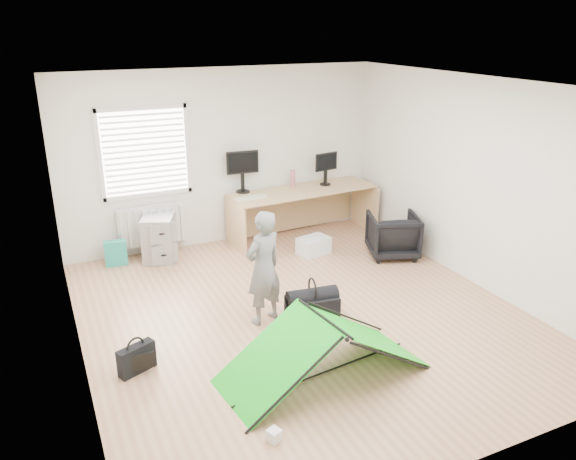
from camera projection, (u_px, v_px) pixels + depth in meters
name	position (u px, v px, depth m)	size (l,w,h in m)	color
ground	(302.00, 314.00, 6.77)	(5.50, 5.50, 0.00)	tan
back_wall	(224.00, 157.00, 8.64)	(5.00, 0.02, 2.70)	silver
window	(145.00, 152.00, 8.06)	(1.20, 0.06, 1.20)	silver
radiator	(152.00, 225.00, 8.41)	(1.00, 0.12, 0.60)	silver
desk	(303.00, 213.00, 9.07)	(2.36, 0.75, 0.81)	tan
filing_cabinet	(159.00, 237.00, 8.25)	(0.43, 0.58, 0.67)	gray
monitor_left	(242.00, 177.00, 8.71)	(0.50, 0.11, 0.48)	black
monitor_right	(325.00, 173.00, 9.12)	(0.41, 0.09, 0.39)	black
keyboard	(251.00, 198.00, 8.47)	(0.49, 0.17, 0.02)	beige
thermos	(293.00, 178.00, 9.03)	(0.08, 0.08, 0.28)	#B86770
office_chair	(393.00, 235.00, 8.37)	(0.70, 0.72, 0.65)	black
person	(264.00, 268.00, 6.39)	(0.50, 0.33, 1.36)	slate
kite	(324.00, 347.00, 5.51)	(2.04, 0.89, 0.63)	#11B818
storage_crate	(314.00, 246.00, 8.50)	(0.46, 0.32, 0.26)	silver
tote_bag	(116.00, 253.00, 8.08)	(0.31, 0.14, 0.37)	teal
laptop_bag	(137.00, 359.00, 5.62)	(0.39, 0.12, 0.29)	black
white_box	(274.00, 435.00, 4.72)	(0.10, 0.10, 0.10)	silver
duffel_bag	(312.00, 307.00, 6.66)	(0.61, 0.31, 0.27)	black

